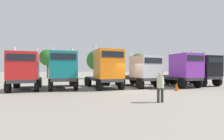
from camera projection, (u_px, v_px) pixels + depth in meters
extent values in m
plane|color=gray|center=(130.00, 90.00, 15.54)|extent=(200.00, 200.00, 0.00)
cube|color=#333338|center=(26.00, 80.00, 16.32)|extent=(2.94, 5.96, 0.30)
cube|color=red|center=(24.00, 66.00, 14.80)|extent=(2.71, 2.81, 2.35)
cube|color=black|center=(21.00, 57.00, 13.60)|extent=(2.09, 0.32, 0.55)
cylinder|color=silver|center=(37.00, 63.00, 16.44)|extent=(0.20, 0.20, 2.95)
cylinder|color=silver|center=(15.00, 63.00, 15.79)|extent=(0.20, 0.20, 2.95)
cylinder|color=#333338|center=(28.00, 77.00, 17.50)|extent=(1.24, 1.24, 0.12)
cylinder|color=black|center=(37.00, 86.00, 14.67)|extent=(0.49, 1.08, 1.04)
cylinder|color=black|center=(8.00, 86.00, 13.92)|extent=(0.49, 1.08, 1.04)
cylinder|color=black|center=(39.00, 83.00, 17.88)|extent=(0.49, 1.08, 1.04)
cylinder|color=black|center=(16.00, 83.00, 17.13)|extent=(0.49, 1.08, 1.04)
cylinder|color=black|center=(40.00, 82.00, 18.92)|extent=(0.49, 1.08, 1.04)
cylinder|color=black|center=(18.00, 82.00, 18.16)|extent=(0.49, 1.08, 1.04)
cube|color=#333338|center=(62.00, 78.00, 17.37)|extent=(2.88, 6.35, 0.30)
cube|color=#14727A|center=(63.00, 65.00, 15.66)|extent=(2.67, 2.80, 2.40)
cube|color=black|center=(64.00, 57.00, 14.43)|extent=(2.09, 0.28, 0.55)
cylinder|color=silver|center=(72.00, 62.00, 17.31)|extent=(0.20, 0.20, 3.00)
cylinder|color=silver|center=(53.00, 62.00, 16.70)|extent=(0.20, 0.20, 3.00)
cylinder|color=#333338|center=(62.00, 76.00, 18.65)|extent=(1.22, 1.22, 0.12)
cylinder|color=black|center=(76.00, 84.00, 15.49)|extent=(0.47, 1.15, 1.12)
cylinder|color=black|center=(50.00, 85.00, 14.78)|extent=(0.47, 1.15, 1.12)
cylinder|color=black|center=(72.00, 81.00, 19.13)|extent=(0.47, 1.15, 1.12)
cylinder|color=black|center=(51.00, 82.00, 18.42)|extent=(0.47, 1.15, 1.12)
cylinder|color=black|center=(71.00, 81.00, 20.17)|extent=(0.47, 1.15, 1.12)
cylinder|color=black|center=(52.00, 81.00, 19.46)|extent=(0.47, 1.15, 1.12)
cube|color=#333338|center=(102.00, 79.00, 17.84)|extent=(3.15, 6.40, 0.30)
cube|color=orange|center=(109.00, 64.00, 16.04)|extent=(2.73, 2.63, 2.74)
cube|color=black|center=(113.00, 54.00, 14.96)|extent=(2.08, 0.38, 0.55)
cylinder|color=silver|center=(113.00, 62.00, 17.58)|extent=(0.21, 0.21, 3.34)
cylinder|color=silver|center=(95.00, 61.00, 16.88)|extent=(0.21, 0.21, 3.34)
cylinder|color=#333338|center=(99.00, 76.00, 19.09)|extent=(1.26, 1.26, 0.12)
cylinder|color=black|center=(121.00, 84.00, 16.05)|extent=(0.51, 1.06, 1.02)
cylinder|color=black|center=(99.00, 85.00, 15.24)|extent=(0.51, 1.06, 1.02)
cylinder|color=black|center=(107.00, 81.00, 19.61)|extent=(0.51, 1.06, 1.02)
cylinder|color=black|center=(89.00, 82.00, 18.80)|extent=(0.51, 1.06, 1.02)
cylinder|color=black|center=(104.00, 81.00, 20.63)|extent=(0.51, 1.06, 1.02)
cylinder|color=black|center=(87.00, 81.00, 19.82)|extent=(0.51, 1.06, 1.02)
cube|color=#333338|center=(136.00, 78.00, 18.95)|extent=(3.50, 6.27, 0.30)
cube|color=#B7BABF|center=(145.00, 67.00, 17.43)|extent=(2.92, 3.04, 2.21)
cube|color=black|center=(154.00, 61.00, 16.25)|extent=(2.05, 0.52, 0.55)
cylinder|color=silver|center=(145.00, 64.00, 19.13)|extent=(0.22, 0.22, 2.81)
cylinder|color=silver|center=(130.00, 64.00, 18.30)|extent=(0.22, 0.22, 2.81)
cylinder|color=#333338|center=(130.00, 76.00, 20.12)|extent=(1.32, 1.32, 0.12)
cylinder|color=black|center=(157.00, 83.00, 17.39)|extent=(0.58, 1.10, 1.05)
cylinder|color=black|center=(140.00, 84.00, 16.44)|extent=(0.58, 1.10, 1.05)
cylinder|color=black|center=(138.00, 81.00, 20.66)|extent=(0.58, 1.10, 1.05)
cylinder|color=black|center=(122.00, 81.00, 19.70)|extent=(0.58, 1.10, 1.05)
cylinder|color=black|center=(133.00, 80.00, 21.65)|extent=(0.58, 1.10, 1.05)
cylinder|color=black|center=(118.00, 81.00, 20.70)|extent=(0.58, 1.10, 1.05)
cube|color=#333338|center=(174.00, 78.00, 19.35)|extent=(3.02, 6.29, 0.30)
cube|color=purple|center=(186.00, 66.00, 17.69)|extent=(2.73, 2.83, 2.46)
cube|color=black|center=(196.00, 58.00, 16.48)|extent=(2.09, 0.33, 0.55)
cylinder|color=silver|center=(183.00, 63.00, 19.34)|extent=(0.20, 0.20, 3.06)
cylinder|color=silver|center=(170.00, 63.00, 18.68)|extent=(0.20, 0.20, 3.06)
cylinder|color=#333338|center=(167.00, 76.00, 20.59)|extent=(1.24, 1.24, 0.12)
cylinder|color=black|center=(198.00, 83.00, 17.56)|extent=(0.49, 1.09, 1.05)
cylinder|color=black|center=(181.00, 83.00, 16.79)|extent=(0.49, 1.09, 1.05)
cylinder|color=black|center=(173.00, 80.00, 21.06)|extent=(0.49, 1.09, 1.05)
cylinder|color=black|center=(159.00, 81.00, 20.30)|extent=(0.49, 1.09, 1.05)
cylinder|color=black|center=(168.00, 80.00, 22.09)|extent=(0.49, 1.09, 1.05)
cylinder|color=black|center=(153.00, 80.00, 21.33)|extent=(0.49, 1.09, 1.05)
cube|color=#333338|center=(194.00, 77.00, 21.07)|extent=(2.86, 6.27, 0.30)
cube|color=black|center=(207.00, 66.00, 19.27)|extent=(2.64, 2.52, 2.33)
cube|color=black|center=(216.00, 60.00, 18.17)|extent=(2.09, 0.27, 0.55)
cylinder|color=silver|center=(204.00, 64.00, 20.78)|extent=(0.20, 0.20, 2.93)
cylinder|color=silver|center=(191.00, 64.00, 20.17)|extent=(0.20, 0.20, 2.93)
cylinder|color=#333338|center=(186.00, 75.00, 22.33)|extent=(1.21, 1.21, 0.12)
cylinder|color=black|center=(217.00, 81.00, 19.22)|extent=(0.47, 1.12, 1.08)
cylinder|color=black|center=(202.00, 82.00, 18.51)|extent=(0.47, 1.12, 1.08)
cylinder|color=black|center=(192.00, 79.00, 22.78)|extent=(0.47, 1.12, 1.08)
cylinder|color=black|center=(179.00, 80.00, 22.08)|extent=(0.47, 1.12, 1.08)
cylinder|color=black|center=(186.00, 79.00, 23.82)|extent=(0.47, 1.12, 1.08)
cylinder|color=black|center=(173.00, 79.00, 23.12)|extent=(0.47, 1.12, 1.08)
cylinder|color=#323232|center=(162.00, 95.00, 9.96)|extent=(0.19, 0.19, 0.86)
cylinder|color=#323232|center=(158.00, 95.00, 9.85)|extent=(0.19, 0.19, 0.86)
cylinder|color=beige|center=(160.00, 82.00, 9.90)|extent=(0.46, 0.46, 0.68)
sphere|color=tan|center=(160.00, 74.00, 9.90)|extent=(0.23, 0.23, 0.23)
cone|color=#F2590C|center=(177.00, 87.00, 15.20)|extent=(0.36, 0.36, 0.74)
cylinder|color=#4C3823|center=(48.00, 71.00, 35.71)|extent=(0.36, 0.36, 2.99)
sphere|color=#286023|center=(48.00, 58.00, 35.69)|extent=(3.49, 3.49, 3.49)
cylinder|color=#4C3823|center=(97.00, 73.00, 33.98)|extent=(0.36, 0.36, 2.10)
sphere|color=#286023|center=(97.00, 60.00, 33.96)|extent=(4.06, 4.06, 4.06)
cylinder|color=#4C3823|center=(138.00, 72.00, 37.10)|extent=(0.36, 0.36, 2.57)
sphere|color=#286023|center=(138.00, 61.00, 37.08)|extent=(3.14, 3.14, 3.14)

